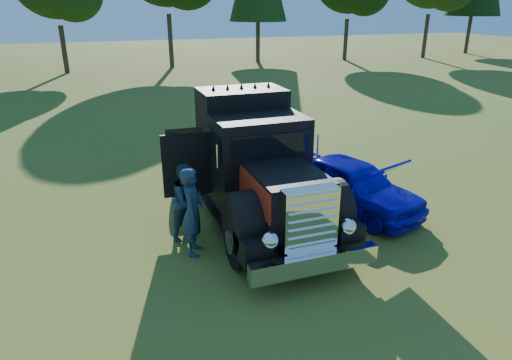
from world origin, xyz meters
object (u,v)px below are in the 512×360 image
object	(u,v)px
diamond_t_truck	(253,167)
spectator_near	(193,212)
hotrod_coupe	(352,184)
spectator_far	(188,201)

from	to	relation	value
diamond_t_truck	spectator_near	xyz separation A→B (m)	(-1.76, -1.28, -0.33)
hotrod_coupe	spectator_near	bearing A→B (deg)	-168.87
spectator_far	hotrod_coupe	bearing A→B (deg)	-37.43
hotrod_coupe	diamond_t_truck	bearing A→B (deg)	170.07
hotrod_coupe	spectator_near	world-z (taller)	spectator_near
diamond_t_truck	hotrod_coupe	world-z (taller)	diamond_t_truck
diamond_t_truck	spectator_near	distance (m)	2.20
diamond_t_truck	spectator_near	bearing A→B (deg)	-144.10
hotrod_coupe	spectator_near	xyz separation A→B (m)	(-4.26, -0.84, 0.28)
spectator_near	diamond_t_truck	bearing A→B (deg)	-34.24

